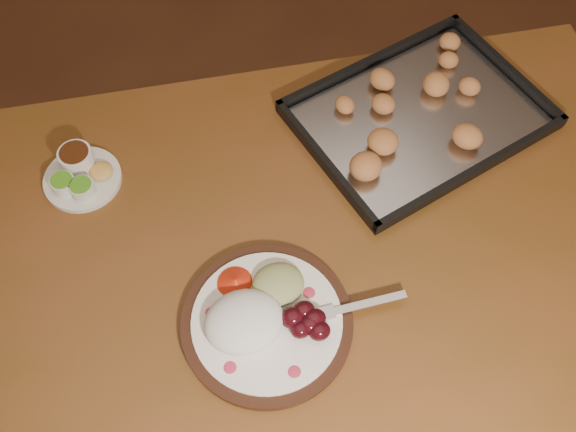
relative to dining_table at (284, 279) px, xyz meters
name	(u,v)px	position (x,y,z in m)	size (l,w,h in m)	color
ground	(251,290)	(-0.02, 0.29, -0.65)	(4.00, 4.00, 0.00)	brown
dining_table	(284,279)	(0.00, 0.00, 0.00)	(1.59, 1.06, 0.75)	brown
dinner_plate	(263,318)	(-0.07, -0.11, 0.12)	(0.38, 0.29, 0.07)	black
condiment_saucer	(80,174)	(-0.32, 0.28, 0.12)	(0.15, 0.15, 0.05)	silver
baking_tray	(420,114)	(0.36, 0.22, 0.11)	(0.54, 0.46, 0.05)	black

